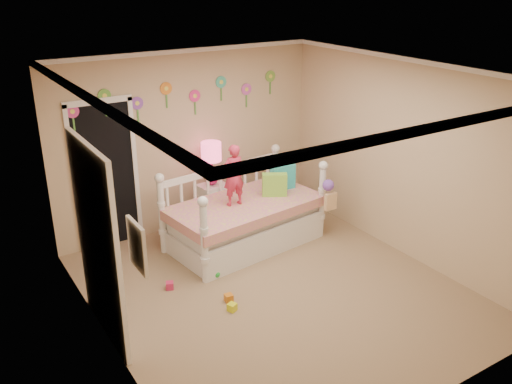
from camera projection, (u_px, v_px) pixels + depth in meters
floor at (276, 290)px, 6.62m from camera, size 4.00×4.50×0.01m
ceiling at (279, 73)px, 5.64m from camera, size 4.00×4.50×0.01m
back_wall at (189, 141)px, 7.89m from camera, size 4.00×0.01×2.60m
left_wall at (101, 233)px, 5.14m from camera, size 0.01×4.50×2.60m
right_wall at (404, 159)px, 7.13m from camera, size 0.01×4.50×2.60m
crown_molding at (279, 76)px, 5.66m from camera, size 4.00×4.50×0.06m
daybed at (244, 206)px, 7.54m from camera, size 2.24×1.39×1.15m
pillow_turquoise at (283, 177)px, 7.88m from camera, size 0.37×0.15×0.36m
pillow_lime at (275, 185)px, 7.65m from camera, size 0.36×0.28×0.32m
child at (233, 175)px, 7.26m from camera, size 0.31×0.21×0.84m
nightstand at (213, 206)px, 8.14m from camera, size 0.44×0.35×0.68m
table_lamp at (211, 157)px, 7.85m from camera, size 0.29×0.29×0.64m
closet_doorway at (106, 175)px, 7.36m from camera, size 0.90×0.04×2.07m
flower_decals at (181, 98)px, 7.60m from camera, size 3.40×0.02×0.50m
mirror_closet at (98, 243)px, 5.49m from camera, size 0.07×1.30×2.10m
wall_picture at (137, 246)px, 4.36m from camera, size 0.05×0.34×0.42m
hanging_bag at (329, 196)px, 7.54m from camera, size 0.20×0.16×0.36m
toy_scatter at (211, 289)px, 6.54m from camera, size 1.10×1.46×0.11m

